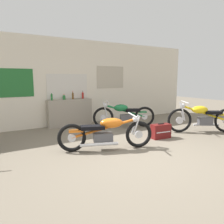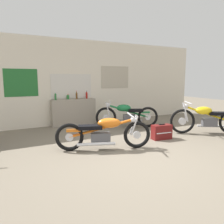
# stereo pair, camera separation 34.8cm
# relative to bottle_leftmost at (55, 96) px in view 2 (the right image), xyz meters

# --- Properties ---
(ground_plane) EXTENTS (24.00, 24.00, 0.00)m
(ground_plane) POSITION_rel_bottle_leftmost_xyz_m (0.69, -3.57, -0.97)
(ground_plane) COLOR #706656
(wall_back) EXTENTS (10.00, 0.07, 2.80)m
(wall_back) POSITION_rel_bottle_leftmost_xyz_m (0.69, 0.19, 0.43)
(wall_back) COLOR beige
(wall_back) RESTS_ON ground_plane
(sill_counter) EXTENTS (1.46, 0.28, 0.86)m
(sill_counter) POSITION_rel_bottle_leftmost_xyz_m (0.58, 0.01, -0.54)
(sill_counter) COLOR gray
(sill_counter) RESTS_ON ground_plane
(bottle_leftmost) EXTENTS (0.06, 0.06, 0.25)m
(bottle_leftmost) POSITION_rel_bottle_leftmost_xyz_m (0.00, 0.00, 0.00)
(bottle_leftmost) COLOR #23662D
(bottle_leftmost) RESTS_ON sill_counter
(bottle_left_center) EXTENTS (0.09, 0.09, 0.17)m
(bottle_left_center) POSITION_rel_bottle_leftmost_xyz_m (0.41, 0.04, -0.04)
(bottle_left_center) COLOR #23662D
(bottle_left_center) RESTS_ON sill_counter
(bottle_center) EXTENTS (0.06, 0.06, 0.27)m
(bottle_center) POSITION_rel_bottle_leftmost_xyz_m (0.69, -0.01, 0.01)
(bottle_center) COLOR #5B3814
(bottle_center) RESTS_ON sill_counter
(bottle_right_center) EXTENTS (0.06, 0.06, 0.26)m
(bottle_right_center) POSITION_rel_bottle_leftmost_xyz_m (1.05, 0.02, 0.00)
(bottle_right_center) COLOR maroon
(bottle_right_center) RESTS_ON sill_counter
(motorcycle_orange) EXTENTS (1.97, 0.90, 0.76)m
(motorcycle_orange) POSITION_rel_bottle_leftmost_xyz_m (0.37, -2.73, -0.59)
(motorcycle_orange) COLOR black
(motorcycle_orange) RESTS_ON ground_plane
(motorcycle_yellow) EXTENTS (1.78, 1.11, 0.89)m
(motorcycle_yellow) POSITION_rel_bottle_leftmost_xyz_m (3.50, -2.83, -0.54)
(motorcycle_yellow) COLOR black
(motorcycle_yellow) RESTS_ON ground_plane
(motorcycle_green) EXTENTS (1.82, 0.96, 0.83)m
(motorcycle_green) POSITION_rel_bottle_leftmost_xyz_m (1.95, -1.12, -0.57)
(motorcycle_green) COLOR black
(motorcycle_green) RESTS_ON ground_plane
(hard_case_darkred) EXTENTS (0.53, 0.28, 0.39)m
(hard_case_darkred) POSITION_rel_bottle_leftmost_xyz_m (2.03, -2.68, -0.79)
(hard_case_darkred) COLOR maroon
(hard_case_darkred) RESTS_ON ground_plane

